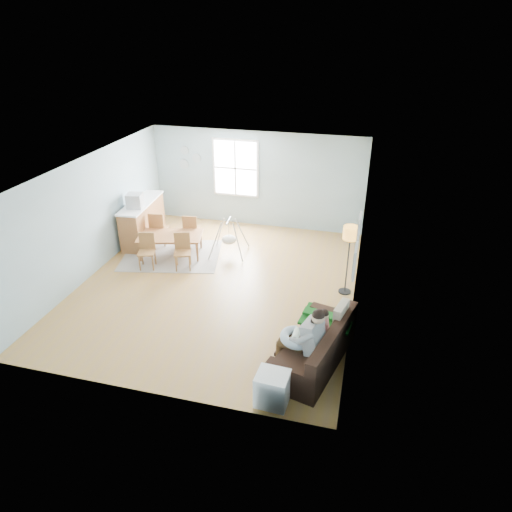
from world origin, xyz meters
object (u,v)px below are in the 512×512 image
(storage_cube, at_px, (272,388))
(monitor, at_px, (135,201))
(sofa, at_px, (317,350))
(chair_sw, at_px, (147,249))
(dining_table, at_px, (171,246))
(toddler, at_px, (318,324))
(father, at_px, (305,337))
(chair_se, at_px, (182,249))
(floor_lamp, at_px, (350,239))
(baby_swing, at_px, (229,239))
(chair_ne, at_px, (191,228))
(counter, at_px, (143,221))
(chair_nw, at_px, (158,227))

(storage_cube, distance_m, monitor, 6.58)
(sofa, height_order, chair_sw, chair_sw)
(dining_table, relative_size, monitor, 3.56)
(storage_cube, relative_size, dining_table, 0.35)
(storage_cube, bearing_deg, dining_table, 130.05)
(toddler, bearing_deg, dining_table, 144.12)
(toddler, height_order, dining_table, toddler)
(father, bearing_deg, chair_se, 139.32)
(floor_lamp, xyz_separation_m, monitor, (-5.45, 1.02, -0.05))
(sofa, relative_size, baby_swing, 2.17)
(baby_swing, bearing_deg, storage_cube, -65.20)
(chair_ne, bearing_deg, chair_se, -77.98)
(father, xyz_separation_m, baby_swing, (-2.53, 3.87, -0.29))
(toddler, relative_size, chair_sw, 0.94)
(chair_ne, bearing_deg, chair_sw, -113.67)
(sofa, bearing_deg, chair_sw, 150.63)
(chair_sw, bearing_deg, chair_se, 12.36)
(storage_cube, height_order, chair_ne, chair_ne)
(father, xyz_separation_m, toddler, (0.17, 0.44, -0.01))
(father, distance_m, chair_ne, 5.45)
(toddler, bearing_deg, counter, 144.74)
(monitor, xyz_separation_m, baby_swing, (2.44, 0.12, -0.84))
(chair_sw, bearing_deg, chair_ne, 66.33)
(sofa, bearing_deg, dining_table, 142.49)
(sofa, height_order, floor_lamp, floor_lamp)
(monitor, bearing_deg, chair_ne, 13.38)
(chair_ne, height_order, monitor, monitor)
(toddler, height_order, chair_sw, toddler)
(chair_se, bearing_deg, storage_cube, -51.08)
(father, bearing_deg, sofa, 51.76)
(storage_cube, xyz_separation_m, monitor, (-4.62, 4.59, 0.98))
(chair_sw, xyz_separation_m, monitor, (-0.76, 1.02, 0.77))
(toddler, xyz_separation_m, counter, (-5.18, 3.66, -0.14))
(sofa, distance_m, baby_swing, 4.53)
(chair_ne, relative_size, baby_swing, 0.89)
(floor_lamp, relative_size, monitor, 3.54)
(floor_lamp, bearing_deg, chair_ne, 161.89)
(floor_lamp, bearing_deg, counter, 165.85)
(dining_table, bearing_deg, chair_nw, 124.91)
(sofa, relative_size, storage_cube, 3.87)
(sofa, bearing_deg, floor_lamp, 83.23)
(floor_lamp, distance_m, counter, 5.72)
(storage_cube, height_order, monitor, monitor)
(sofa, bearing_deg, father, -128.24)
(chair_ne, relative_size, monitor, 1.98)
(chair_ne, distance_m, baby_swing, 1.12)
(father, relative_size, baby_swing, 1.33)
(sofa, height_order, counter, counter)
(sofa, height_order, dining_table, sofa)
(sofa, distance_m, chair_nw, 5.91)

